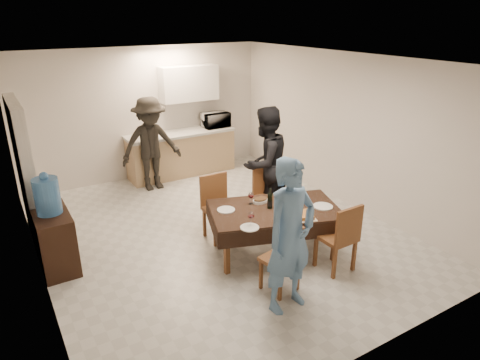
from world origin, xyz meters
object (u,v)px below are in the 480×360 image
Objects in this scene: console at (55,240)px; person_far at (265,164)px; dining_table at (275,211)px; water_jug at (47,196)px; microwave at (216,120)px; person_kitchen at (151,144)px; wine_bottle at (270,198)px; water_pitcher at (298,197)px; person_near at (290,237)px; savoury_tart at (298,216)px.

person_far is (3.23, -0.14, 0.53)m from console.
water_jug reaches higher than dining_table.
microwave is at bearing -115.40° from person_far.
person_kitchen is at bearing 43.32° from console.
wine_bottle is (2.63, -1.14, -0.20)m from water_jug.
person_far is at bearing 79.70° from water_pitcher.
water_pitcher is at bearing 10.79° from dining_table.
microwave is 0.31× the size of person_near.
microwave is 1.69m from person_kitchen.
console is 3.13m from person_near.
water_jug is 0.85× the size of microwave.
water_jug is at bearing 127.03° from person_near.
water_pitcher is 0.39× the size of microwave.
person_near reaches higher than microwave.
savoury_tart is 0.23× the size of person_far.
microwave is (3.70, 2.41, 0.67)m from console.
water_jug is (0.00, 0.00, 0.63)m from console.
wine_bottle is (2.63, -1.14, 0.43)m from console.
water_pitcher reaches higher than console.
water_pitcher is 3.34m from person_kitchen.
person_kitchen is (-1.15, 2.10, -0.04)m from person_far.
water_pitcher is (0.35, -0.05, 0.14)m from dining_table.
water_jug is 1.60× the size of wine_bottle.
person_far reaches higher than water_pitcher.
water_jug is (-2.68, 1.19, 0.38)m from dining_table.
water_pitcher is at bearing 64.68° from person_far.
console is 3.30m from water_pitcher.
microwave is at bearing 73.28° from wine_bottle.
console is at bearing 127.03° from person_near.
microwave is at bearing 15.52° from person_kitchen.
console is 2.90m from wine_bottle.
person_kitchen is (-0.60, 3.15, 0.24)m from dining_table.
wine_bottle is (-0.05, 0.05, 0.18)m from dining_table.
console is 0.48× the size of person_near.
dining_table is at bearing 171.87° from water_pitcher.
person_near is at bearing -98.73° from dining_table.
person_near reaches higher than wine_bottle.
water_jug is at bearing 0.00° from console.
person_far is (0.55, 1.05, 0.27)m from dining_table.
person_far is (0.60, 1.00, 0.09)m from wine_bottle.
savoury_tart is (0.15, -0.43, -0.12)m from wine_bottle.
wine_bottle is 0.16× the size of person_far.
dining_table is 1.10× the size of person_near.
water_jug is at bearing 156.55° from wine_bottle.
water_jug is 1.10× the size of savoury_tart.
water_jug is at bearing -17.53° from person_far.
person_near is 4.20m from person_kitchen.
water_jug is 3.21m from savoury_tart.
console is at bearing 156.55° from wine_bottle.
water_pitcher is 1.35m from person_near.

